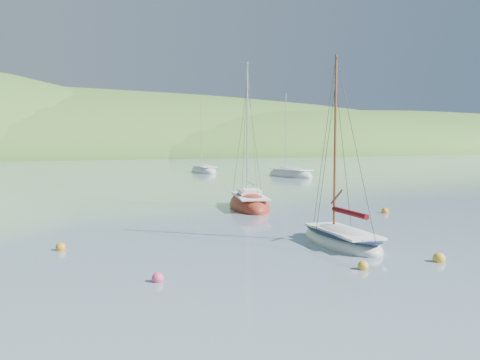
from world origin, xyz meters
name	(u,v)px	position (x,y,z in m)	size (l,w,h in m)	color
ground	(304,275)	(0.00, 0.00, 0.00)	(700.00, 700.00, 0.00)	slate
daysailer_white	(341,240)	(4.57, 3.98, 0.21)	(3.08, 6.29, 9.26)	silver
sloop_red	(249,205)	(6.77, 17.55, 0.21)	(4.79, 7.95, 11.13)	maroon
distant_sloop_b	(204,171)	(19.78, 58.13, 0.19)	(3.42, 8.26, 11.52)	silver
distant_sloop_d	(290,175)	(26.55, 44.54, 0.20)	(3.91, 8.64, 11.92)	silver
mooring_buoys	(313,243)	(3.27, 4.29, 0.12)	(21.10, 12.38, 0.49)	gold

